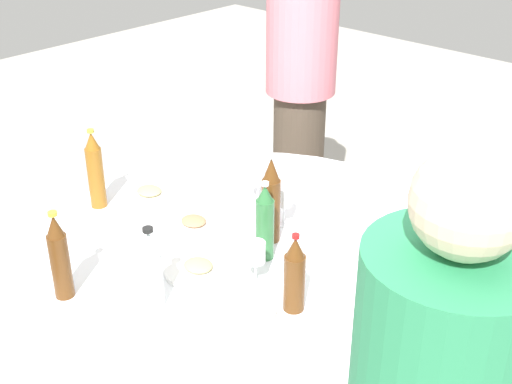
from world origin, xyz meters
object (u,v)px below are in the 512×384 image
Objects in this scene: bottle_green_outer at (265,223)px; wine_glass_right at (256,254)px; bottle_brown_south at (294,275)px; plate_near at (194,224)px; wine_glass_south at (284,198)px; wine_glass_mid at (434,219)px; plate_inner at (149,194)px; plate_north at (198,269)px; bottle_amber_right at (95,171)px; bottle_clear_mid at (152,271)px; wine_glass_front at (258,174)px; bottle_brown_left at (271,201)px; bottle_brown_far at (59,258)px; plate_rear at (329,251)px; person_outer at (300,95)px; dining_table at (256,280)px.

bottle_green_outer is 1.93× the size of wine_glass_right.
plate_near is (-0.57, 0.12, -0.11)m from bottle_brown_south.
wine_glass_south is 0.52m from wine_glass_mid.
bottle_green_outer is 0.29m from bottle_brown_south.
bottle_brown_south is (0.25, -0.15, -0.01)m from bottle_green_outer.
wine_glass_south is (-0.10, 0.21, -0.02)m from bottle_green_outer.
plate_inner is 1.03× the size of plate_north.
plate_north is (0.60, -0.05, -0.14)m from bottle_amber_right.
bottle_clear_mid is 0.74m from wine_glass_front.
bottle_brown_left is at bearing 22.19° from bottle_amber_right.
plate_inner is (-0.62, 0.01, -0.12)m from bottle_green_outer.
bottle_brown_far reaches higher than plate_rear.
bottle_clear_mid is 1.79× the size of wine_glass_mid.
wine_glass_right is at bearing 2.96° from bottle_amber_right.
person_outer is at bearing 123.94° from wine_glass_right.
bottle_brown_south is 1.54m from person_outer.
wine_glass_front is 0.46m from plate_rear.
wine_glass_mid is 1.25m from person_outer.
bottle_green_outer is at bearing 5.31° from plate_near.
plate_north is at bearing -4.44° from bottle_amber_right.
bottle_brown_far is 0.57m from bottle_amber_right.
wine_glass_mid is at bearing 50.07° from bottle_green_outer.
wine_glass_right reaches higher than plate_north.
bottle_clear_mid is 0.24m from plate_north.
plate_rear is at bearing 58.71° from bottle_brown_far.
wine_glass_south is at bearing -86.09° from person_outer.
wine_glass_right is at bearing -88.49° from person_outer.
bottle_brown_far is 0.59m from wine_glass_right.
plate_inner is at bearing 172.40° from plate_near.
bottle_brown_left is at bearing 141.72° from bottle_brown_south.
bottle_brown_left is 1.26× the size of bottle_brown_south.
bottle_amber_right reaches higher than bottle_brown_south.
person_outer reaches higher than bottle_amber_right.
bottle_brown_far is 0.94× the size of bottle_amber_right.
plate_inner is 1.05m from person_outer.
wine_glass_south is at bearing 75.01° from bottle_brown_far.
bottle_brown_south is at bearing -10.41° from plate_inner.
bottle_green_outer is 1.83× the size of wine_glass_front.
wine_glass_front is at bearing 84.82° from plate_near.
bottle_brown_left reaches higher than plate_near.
bottle_brown_far is at bearing -117.97° from bottle_green_outer.
wine_glass_south is (-0.17, 0.33, 0.00)m from wine_glass_right.
dining_table is at bearing -81.19° from wine_glass_south.
bottle_brown_south reaches higher than wine_glass_south.
dining_table is 0.29m from bottle_green_outer.
bottle_amber_right is at bearing -115.77° from plate_inner.
bottle_clear_mid reaches higher than wine_glass_right.
plate_north is (-0.10, -0.21, -0.12)m from bottle_green_outer.
bottle_green_outer is 1.87× the size of wine_glass_mid.
wine_glass_front is 0.73× the size of plate_near.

